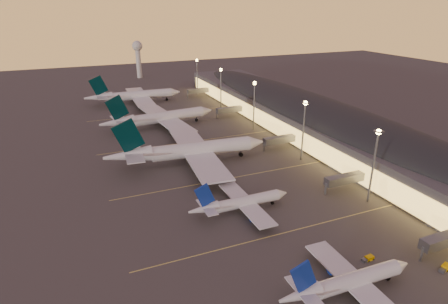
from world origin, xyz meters
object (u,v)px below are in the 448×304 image
Objects in this scene: airliner_narrow_north at (240,203)px; baggage_tug_a at (445,268)px; airliner_wide_mid at (160,118)px; radar_tower at (138,53)px; airliner_narrow_south at (348,282)px; airliner_wide_near at (188,151)px; baggage_tug_b at (368,258)px; airliner_wide_far at (134,96)px.

airliner_narrow_north reaches higher than baggage_tug_a.
radar_tower is (18.79, 151.21, 16.64)m from airliner_wide_mid.
airliner_narrow_south is 0.56× the size of airliner_wide_mid.
airliner_narrow_north is 0.51× the size of airliner_wide_near.
baggage_tug_b is at bearing 129.25° from baggage_tug_a.
airliner_narrow_south is at bearing -78.77° from airliner_wide_near.
airliner_wide_mid is 1.00× the size of airliner_wide_far.
baggage_tug_a is at bearing -62.15° from airliner_wide_near.
airliner_narrow_south is 1.03× the size of airliner_narrow_north.
airliner_wide_mid is 153.28m from radar_tower.
airliner_wide_mid reaches higher than airliner_narrow_north.
baggage_tug_a is at bearing -77.09° from airliner_wide_far.
baggage_tug_a is (40.57, -201.95, -4.70)m from airliner_wide_far.
airliner_narrow_north is at bearing -81.43° from airliner_wide_near.
airliner_narrow_north is at bearing 115.72° from baggage_tug_b.
airliner_wide_mid is (-9.01, 140.73, 1.93)m from airliner_narrow_south.
radar_tower is (16.77, 248.92, 18.67)m from airliner_narrow_north.
airliner_wide_near reaches higher than airliner_wide_far.
radar_tower reaches higher than baggage_tug_b.
airliner_narrow_north is 156.01m from airliner_wide_far.
airliner_wide_near is 1.07× the size of airliner_wide_mid.
airliner_wide_near is at bearing 102.12° from baggage_tug_b.
airliner_wide_near is at bearing -87.45° from airliner_wide_far.
airliner_narrow_south is 43.58m from airliner_narrow_north.
airliner_wide_mid is 58.28m from airliner_wide_far.
radar_tower is 285.21m from baggage_tug_b.
baggage_tug_b is at bearing -89.27° from radar_tower.
radar_tower is 296.32m from baggage_tug_a.
airliner_wide_far is (-11.91, 198.94, 1.93)m from airliner_narrow_south.
baggage_tug_a is (38.62, -90.46, -5.08)m from airliner_wide_near.
baggage_tug_b is (20.40, -35.46, -2.73)m from airliner_narrow_north.
airliner_wide_far is (-1.94, 111.48, -0.38)m from airliner_wide_near.
airliner_wide_mid reaches higher than airliner_narrow_south.
airliner_wide_near is at bearing -95.52° from radar_tower.
baggage_tug_a is 18.55m from baggage_tug_b.
radar_tower reaches higher than airliner_wide_mid.
airliner_narrow_south is at bearing -154.79° from baggage_tug_b.
radar_tower reaches higher than airliner_wide_far.
baggage_tug_b is at bearing -80.91° from airliner_wide_far.
airliner_wide_near is 53.28m from airliner_wide_mid.
airliner_wide_near reaches higher than baggage_tug_a.
radar_tower reaches higher than baggage_tug_a.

